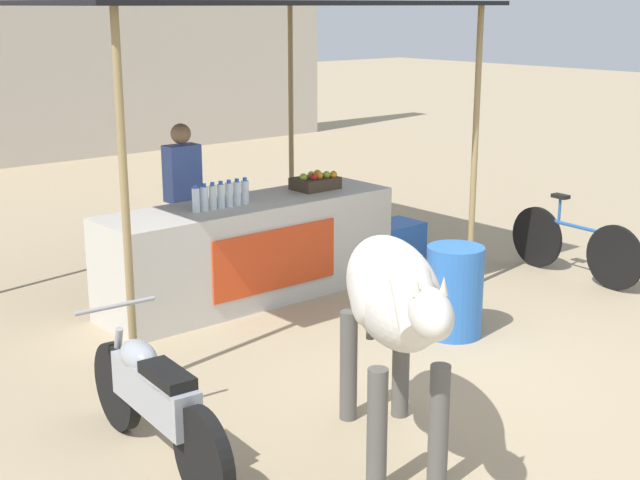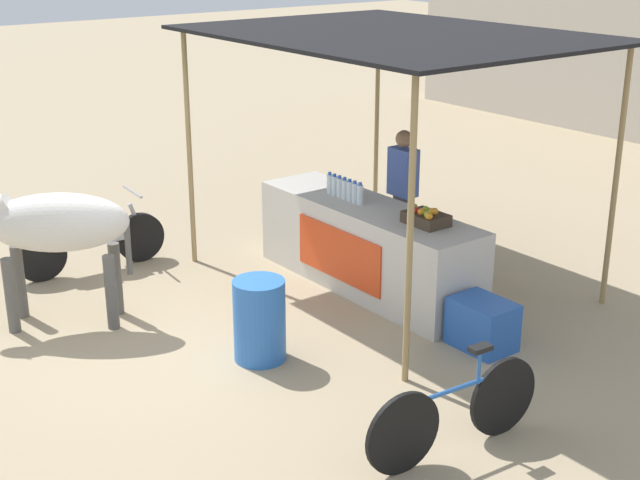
% 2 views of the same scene
% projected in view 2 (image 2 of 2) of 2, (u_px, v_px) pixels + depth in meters
% --- Properties ---
extents(ground_plane, '(60.00, 60.00, 0.00)m').
position_uv_depth(ground_plane, '(196.00, 338.00, 8.81)').
color(ground_plane, tan).
extents(stall_counter, '(3.00, 0.82, 0.96)m').
position_uv_depth(stall_counter, '(367.00, 247.00, 9.90)').
color(stall_counter, beige).
rests_on(stall_counter, ground).
extents(stall_awning, '(4.20, 3.20, 2.80)m').
position_uv_depth(stall_awning, '(393.00, 43.00, 9.34)').
color(stall_awning, black).
rests_on(stall_awning, ground).
extents(water_bottle_row, '(0.61, 0.07, 0.25)m').
position_uv_depth(water_bottle_row, '(345.00, 189.00, 9.94)').
color(water_bottle_row, silver).
rests_on(water_bottle_row, stall_counter).
extents(fruit_crate, '(0.44, 0.32, 0.18)m').
position_uv_depth(fruit_crate, '(426.00, 218.00, 9.10)').
color(fruit_crate, '#3F3326').
rests_on(fruit_crate, stall_counter).
extents(vendor_behind_counter, '(0.34, 0.22, 1.65)m').
position_uv_depth(vendor_behind_counter, '(402.00, 198.00, 10.40)').
color(vendor_behind_counter, '#383842').
rests_on(vendor_behind_counter, ground).
extents(cooler_box, '(0.60, 0.44, 0.48)m').
position_uv_depth(cooler_box, '(482.00, 324.00, 8.54)').
color(cooler_box, blue).
rests_on(cooler_box, ground).
extents(water_barrel, '(0.49, 0.49, 0.79)m').
position_uv_depth(water_barrel, '(259.00, 320.00, 8.26)').
color(water_barrel, blue).
rests_on(water_barrel, ground).
extents(cow, '(1.28, 1.73, 1.44)m').
position_uv_depth(cow, '(52.00, 227.00, 8.82)').
color(cow, silver).
rests_on(cow, ground).
extents(motorcycle_parked, '(0.55, 1.80, 0.90)m').
position_uv_depth(motorcycle_parked, '(92.00, 236.00, 10.40)').
color(motorcycle_parked, black).
rests_on(motorcycle_parked, ground).
extents(bicycle_leaning, '(0.17, 1.66, 0.85)m').
position_uv_depth(bicycle_leaning, '(456.00, 412.00, 6.80)').
color(bicycle_leaning, black).
rests_on(bicycle_leaning, ground).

